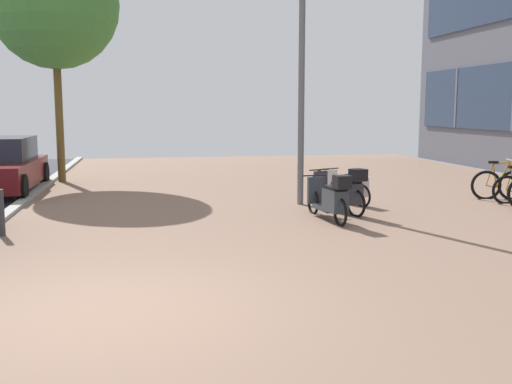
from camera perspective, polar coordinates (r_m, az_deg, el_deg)
name	(u,v)px	position (r m, az deg, el deg)	size (l,w,h in m)	color
ground	(242,302)	(6.84, -1.35, -10.52)	(21.00, 40.00, 0.13)	#20202A
bicycle_rack_07	(500,185)	(15.31, 22.32, 0.66)	(1.32, 0.50, 0.99)	black
scooter_near	(331,199)	(11.44, 7.20, -0.65)	(0.56, 1.88, 0.97)	black
scooter_mid	(342,192)	(12.36, 8.28, 0.03)	(0.87, 1.77, 0.99)	black
scooter_far	(349,187)	(13.60, 8.92, 0.44)	(0.83, 1.59, 0.78)	black
parked_car_far	(1,167)	(16.75, -23.28, 2.25)	(1.84, 4.20, 1.41)	maroon
lamp_post	(302,47)	(13.39, 4.42, 13.72)	(0.20, 0.52, 6.32)	slate
street_tree	(54,4)	(18.64, -18.80, 16.66)	(3.66, 3.66, 6.92)	brown
bollard_far	(1,213)	(10.97, -23.28, -1.83)	(0.12, 0.12, 0.80)	#38383D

